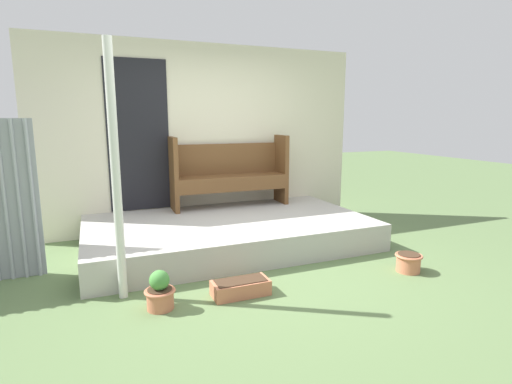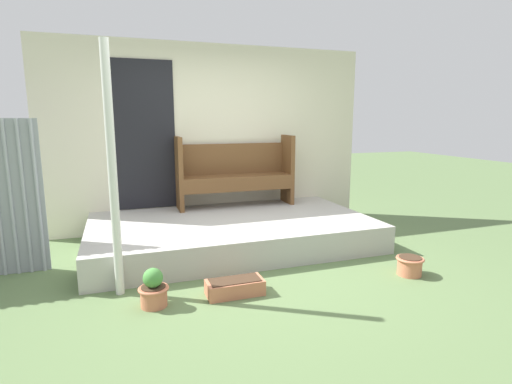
{
  "view_description": "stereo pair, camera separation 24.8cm",
  "coord_description": "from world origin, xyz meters",
  "px_view_note": "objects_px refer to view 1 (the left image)",
  "views": [
    {
      "loc": [
        -1.53,
        -3.63,
        1.58
      ],
      "look_at": [
        0.1,
        0.34,
        0.78
      ],
      "focal_mm": 28.0,
      "sensor_mm": 36.0,
      "label": 1
    },
    {
      "loc": [
        -1.3,
        -3.71,
        1.58
      ],
      "look_at": [
        0.1,
        0.34,
        0.78
      ],
      "focal_mm": 28.0,
      "sensor_mm": 36.0,
      "label": 2
    }
  ],
  "objects_px": {
    "bench": "(230,171)",
    "planter_box_rect": "(241,287)",
    "flower_pot_middle": "(408,262)",
    "flower_pot_left": "(160,292)",
    "support_post": "(116,174)"
  },
  "relations": [
    {
      "from": "planter_box_rect",
      "to": "bench",
      "type": "bearing_deg",
      "value": 73.56
    },
    {
      "from": "support_post",
      "to": "flower_pot_middle",
      "type": "bearing_deg",
      "value": -10.21
    },
    {
      "from": "flower_pot_left",
      "to": "support_post",
      "type": "bearing_deg",
      "value": 127.31
    },
    {
      "from": "bench",
      "to": "flower_pot_left",
      "type": "bearing_deg",
      "value": -121.34
    },
    {
      "from": "flower_pot_middle",
      "to": "planter_box_rect",
      "type": "bearing_deg",
      "value": 175.6
    },
    {
      "from": "flower_pot_middle",
      "to": "planter_box_rect",
      "type": "xyz_separation_m",
      "value": [
        -1.81,
        0.14,
        -0.04
      ]
    },
    {
      "from": "flower_pot_middle",
      "to": "planter_box_rect",
      "type": "height_order",
      "value": "flower_pot_middle"
    },
    {
      "from": "bench",
      "to": "flower_pot_middle",
      "type": "bearing_deg",
      "value": -62.13
    },
    {
      "from": "bench",
      "to": "flower_pot_middle",
      "type": "relative_size",
      "value": 5.94
    },
    {
      "from": "support_post",
      "to": "flower_pot_middle",
      "type": "xyz_separation_m",
      "value": [
        2.8,
        -0.5,
        -1.01
      ]
    },
    {
      "from": "bench",
      "to": "planter_box_rect",
      "type": "distance_m",
      "value": 2.38
    },
    {
      "from": "support_post",
      "to": "flower_pot_middle",
      "type": "distance_m",
      "value": 3.02
    },
    {
      "from": "bench",
      "to": "flower_pot_left",
      "type": "xyz_separation_m",
      "value": [
        -1.35,
        -2.15,
        -0.7
      ]
    },
    {
      "from": "flower_pot_left",
      "to": "flower_pot_middle",
      "type": "bearing_deg",
      "value": -3.37
    },
    {
      "from": "support_post",
      "to": "bench",
      "type": "relative_size",
      "value": 1.34
    }
  ]
}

